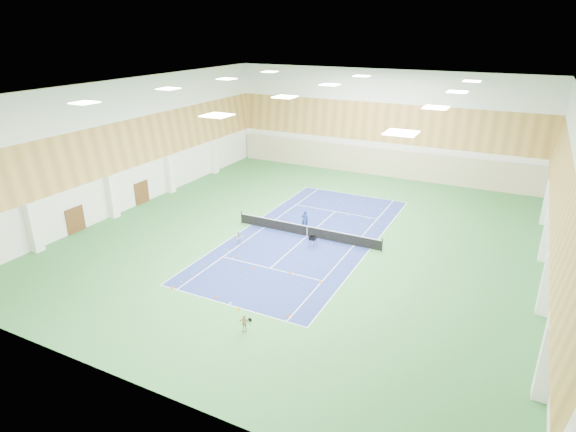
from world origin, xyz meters
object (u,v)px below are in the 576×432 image
(coach, at_px, (305,219))
(ball_cart, at_px, (312,241))
(child_court, at_px, (239,238))
(child_apron, at_px, (244,323))
(tennis_net, at_px, (307,230))

(coach, bearing_deg, ball_cart, 104.10)
(coach, xyz_separation_m, child_court, (-3.29, -5.37, -0.26))
(child_apron, xyz_separation_m, ball_cart, (-1.13, 12.17, -0.08))
(tennis_net, relative_size, child_court, 10.96)
(coach, bearing_deg, child_court, 38.09)
(ball_cart, bearing_deg, tennis_net, 123.38)
(coach, relative_size, ball_cart, 1.87)
(tennis_net, bearing_deg, child_apron, -80.32)
(child_apron, bearing_deg, child_court, 109.01)
(tennis_net, bearing_deg, child_court, -136.60)
(tennis_net, distance_m, child_apron, 14.01)
(child_court, xyz_separation_m, ball_cart, (5.40, 2.31, -0.13))
(tennis_net, relative_size, child_apron, 12.06)
(tennis_net, xyz_separation_m, child_apron, (2.36, -13.81, -0.02))
(tennis_net, distance_m, ball_cart, 2.05)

